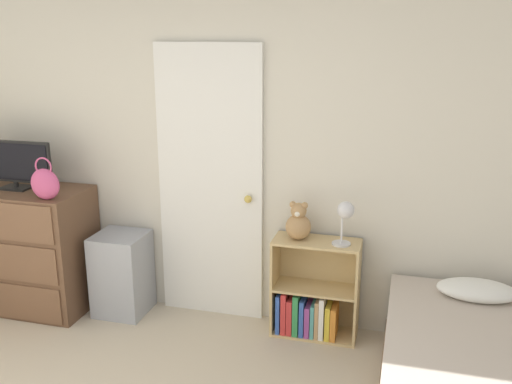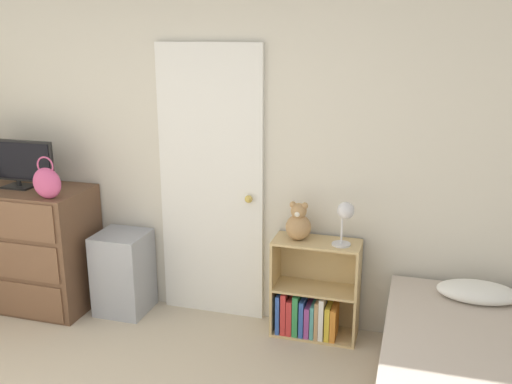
{
  "view_description": "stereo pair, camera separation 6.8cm",
  "coord_description": "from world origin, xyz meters",
  "px_view_note": "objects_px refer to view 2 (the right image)",
  "views": [
    {
      "loc": [
        1.28,
        -1.54,
        2.12
      ],
      "look_at": [
        0.3,
        2.03,
        1.06
      ],
      "focal_mm": 40.0,
      "sensor_mm": 36.0,
      "label": 1
    },
    {
      "loc": [
        1.35,
        -1.52,
        2.12
      ],
      "look_at": [
        0.3,
        2.03,
        1.06
      ],
      "focal_mm": 40.0,
      "sensor_mm": 36.0,
      "label": 2
    }
  ],
  "objects_px": {
    "tv": "(16,163)",
    "storage_bin": "(123,272)",
    "desk_lamp": "(345,215)",
    "bookshelf": "(311,301)",
    "handbag": "(47,183)",
    "teddy_bear": "(298,223)",
    "dresser": "(24,246)"
  },
  "relations": [
    {
      "from": "tv",
      "to": "storage_bin",
      "type": "distance_m",
      "value": 1.16
    },
    {
      "from": "desk_lamp",
      "to": "bookshelf",
      "type": "bearing_deg",
      "value": 170.23
    },
    {
      "from": "bookshelf",
      "to": "handbag",
      "type": "bearing_deg",
      "value": -170.21
    },
    {
      "from": "storage_bin",
      "to": "teddy_bear",
      "type": "xyz_separation_m",
      "value": [
        1.36,
        0.05,
        0.52
      ]
    },
    {
      "from": "dresser",
      "to": "tv",
      "type": "bearing_deg",
      "value": 24.71
    },
    {
      "from": "bookshelf",
      "to": "desk_lamp",
      "type": "bearing_deg",
      "value": -9.77
    },
    {
      "from": "bookshelf",
      "to": "desk_lamp",
      "type": "height_order",
      "value": "desk_lamp"
    },
    {
      "from": "tv",
      "to": "bookshelf",
      "type": "bearing_deg",
      "value": 3.28
    },
    {
      "from": "dresser",
      "to": "desk_lamp",
      "type": "distance_m",
      "value": 2.54
    },
    {
      "from": "bookshelf",
      "to": "teddy_bear",
      "type": "xyz_separation_m",
      "value": [
        -0.1,
        0.0,
        0.57
      ]
    },
    {
      "from": "storage_bin",
      "to": "desk_lamp",
      "type": "distance_m",
      "value": 1.79
    },
    {
      "from": "handbag",
      "to": "teddy_bear",
      "type": "height_order",
      "value": "handbag"
    },
    {
      "from": "desk_lamp",
      "to": "tv",
      "type": "bearing_deg",
      "value": -177.87
    },
    {
      "from": "storage_bin",
      "to": "teddy_bear",
      "type": "relative_size",
      "value": 2.34
    },
    {
      "from": "handbag",
      "to": "storage_bin",
      "type": "xyz_separation_m",
      "value": [
        0.4,
        0.27,
        -0.76
      ]
    },
    {
      "from": "dresser",
      "to": "tv",
      "type": "xyz_separation_m",
      "value": [
        0.02,
        0.01,
        0.67
      ]
    },
    {
      "from": "dresser",
      "to": "teddy_bear",
      "type": "distance_m",
      "value": 2.2
    },
    {
      "from": "dresser",
      "to": "teddy_bear",
      "type": "relative_size",
      "value": 4.02
    },
    {
      "from": "bookshelf",
      "to": "dresser",
      "type": "bearing_deg",
      "value": -176.56
    },
    {
      "from": "dresser",
      "to": "storage_bin",
      "type": "xyz_separation_m",
      "value": [
        0.81,
        0.09,
        -0.16
      ]
    },
    {
      "from": "storage_bin",
      "to": "teddy_bear",
      "type": "height_order",
      "value": "teddy_bear"
    },
    {
      "from": "handbag",
      "to": "storage_bin",
      "type": "bearing_deg",
      "value": 34.47
    },
    {
      "from": "dresser",
      "to": "desk_lamp",
      "type": "height_order",
      "value": "desk_lamp"
    },
    {
      "from": "dresser",
      "to": "storage_bin",
      "type": "distance_m",
      "value": 0.83
    },
    {
      "from": "tv",
      "to": "teddy_bear",
      "type": "relative_size",
      "value": 2.35
    },
    {
      "from": "dresser",
      "to": "bookshelf",
      "type": "distance_m",
      "value": 2.29
    },
    {
      "from": "bookshelf",
      "to": "teddy_bear",
      "type": "distance_m",
      "value": 0.58
    },
    {
      "from": "tv",
      "to": "handbag",
      "type": "bearing_deg",
      "value": -25.74
    },
    {
      "from": "tv",
      "to": "storage_bin",
      "type": "bearing_deg",
      "value": 5.93
    },
    {
      "from": "bookshelf",
      "to": "tv",
      "type": "bearing_deg",
      "value": -176.72
    },
    {
      "from": "tv",
      "to": "bookshelf",
      "type": "height_order",
      "value": "tv"
    },
    {
      "from": "handbag",
      "to": "teddy_bear",
      "type": "xyz_separation_m",
      "value": [
        1.76,
        0.33,
        -0.24
      ]
    }
  ]
}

